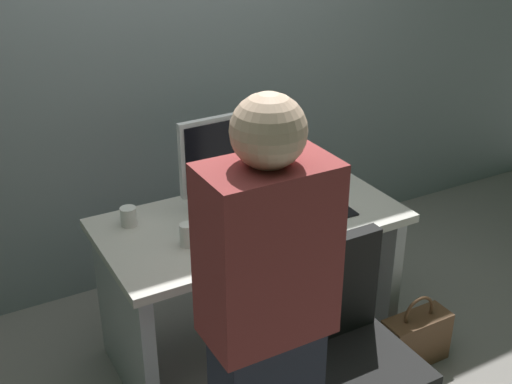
{
  "coord_description": "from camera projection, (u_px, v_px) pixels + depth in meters",
  "views": [
    {
      "loc": [
        -1.28,
        -2.34,
        2.17
      ],
      "look_at": [
        0.0,
        -0.05,
        0.88
      ],
      "focal_mm": 45.86,
      "sensor_mm": 36.0,
      "label": 1
    }
  ],
  "objects": [
    {
      "name": "monitor",
      "position": [
        233.0,
        155.0,
        3.03
      ],
      "size": [
        0.54,
        0.15,
        0.46
      ],
      "color": "silver",
      "rests_on": "desk"
    },
    {
      "name": "cup_by_monitor",
      "position": [
        129.0,
        216.0,
        2.94
      ],
      "size": [
        0.07,
        0.07,
        0.09
      ],
      "primitive_type": "cylinder",
      "color": "white",
      "rests_on": "desk"
    },
    {
      "name": "person_at_desk",
      "position": [
        267.0,
        332.0,
        2.1
      ],
      "size": [
        0.4,
        0.24,
        1.64
      ],
      "color": "#262838",
      "rests_on": "ground"
    },
    {
      "name": "cell_phone",
      "position": [
        344.0,
        210.0,
        3.08
      ],
      "size": [
        0.07,
        0.15,
        0.01
      ],
      "primitive_type": "cube",
      "rotation": [
        0.0,
        0.0,
        -0.03
      ],
      "color": "black",
      "rests_on": "desk"
    },
    {
      "name": "cup_near_keyboard",
      "position": [
        187.0,
        235.0,
        2.77
      ],
      "size": [
        0.06,
        0.06,
        0.1
      ],
      "primitive_type": "cylinder",
      "color": "white",
      "rests_on": "desk"
    },
    {
      "name": "handbag",
      "position": [
        415.0,
        338.0,
        3.17
      ],
      "size": [
        0.34,
        0.14,
        0.38
      ],
      "color": "brown",
      "rests_on": "ground"
    },
    {
      "name": "wall_back",
      "position": [
        166.0,
        15.0,
        3.41
      ],
      "size": [
        6.4,
        0.1,
        3.0
      ],
      "primitive_type": "cube",
      "color": "gray",
      "rests_on": "ground"
    },
    {
      "name": "ground_plane",
      "position": [
        251.0,
        343.0,
        3.35
      ],
      "size": [
        9.0,
        9.0,
        0.0
      ],
      "primitive_type": "plane",
      "color": "gray"
    },
    {
      "name": "keyboard",
      "position": [
        262.0,
        227.0,
        2.92
      ],
      "size": [
        0.44,
        0.16,
        0.02
      ],
      "primitive_type": "cube",
      "rotation": [
        0.0,
        0.0,
        -0.06
      ],
      "color": "#262626",
      "rests_on": "desk"
    },
    {
      "name": "desk",
      "position": [
        251.0,
        259.0,
        3.12
      ],
      "size": [
        1.4,
        0.73,
        0.73
      ],
      "color": "beige",
      "rests_on": "ground"
    },
    {
      "name": "book_stack",
      "position": [
        304.0,
        178.0,
        3.28
      ],
      "size": [
        0.22,
        0.18,
        0.11
      ],
      "color": "black",
      "rests_on": "desk"
    },
    {
      "name": "mouse",
      "position": [
        318.0,
        207.0,
        3.08
      ],
      "size": [
        0.06,
        0.1,
        0.03
      ],
      "primitive_type": "ellipsoid",
      "color": "black",
      "rests_on": "desk"
    },
    {
      "name": "office_chair",
      "position": [
        349.0,
        367.0,
        2.56
      ],
      "size": [
        0.52,
        0.52,
        0.94
      ],
      "color": "black",
      "rests_on": "ground"
    }
  ]
}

